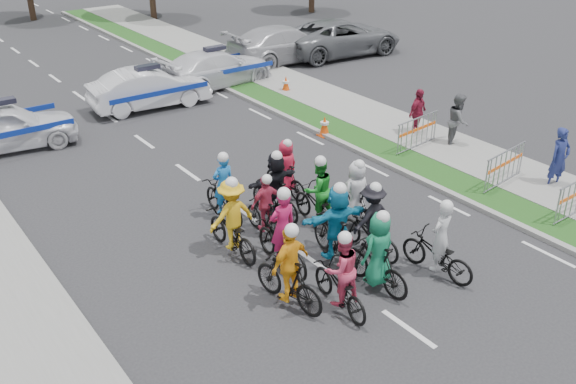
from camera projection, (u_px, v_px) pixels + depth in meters
ground at (408, 329)px, 12.47m from camera, size 90.00×90.00×0.00m
curb_right at (408, 174)px, 18.75m from camera, size 0.20×60.00×0.12m
grass_strip at (424, 168)px, 19.12m from camera, size 1.20×60.00×0.11m
sidewalk_right at (464, 154)px, 20.07m from camera, size 2.40×60.00×0.13m
rider_0 at (438, 250)px, 13.91m from camera, size 0.86×1.90×1.87m
rider_1 at (377, 258)px, 13.38m from camera, size 0.82×1.83×1.90m
rider_2 at (340, 280)px, 12.76m from camera, size 0.83×1.86×1.84m
rider_3 at (289, 274)px, 12.85m from camera, size 1.03×1.90×1.94m
rider_4 at (371, 226)px, 14.65m from camera, size 1.05×1.84×1.85m
rider_5 at (336, 229)px, 14.28m from camera, size 1.67×1.98×2.02m
rider_6 at (282, 241)px, 14.16m from camera, size 0.82×2.02×2.02m
rider_7 at (355, 200)px, 15.82m from camera, size 0.78×1.75×1.83m
rider_8 at (317, 200)px, 15.84m from camera, size 0.83×1.91×1.92m
rider_9 at (266, 212)px, 15.41m from camera, size 0.84×1.59×1.67m
rider_10 at (232, 224)px, 14.62m from camera, size 1.10×1.95×1.99m
rider_11 at (275, 190)px, 16.16m from camera, size 1.53×1.82×1.88m
rider_12 at (223, 196)px, 16.22m from camera, size 0.70×1.84×1.86m
rider_13 at (286, 174)px, 17.33m from camera, size 0.75×1.64×1.69m
police_car_0 at (5, 127)px, 20.28m from camera, size 4.59×2.43×1.49m
police_car_1 at (149, 88)px, 23.91m from camera, size 4.58×1.95×1.47m
police_car_2 at (216, 68)px, 26.42m from camera, size 5.28×2.61×1.47m
civilian_sedan at (285, 44)px, 29.73m from camera, size 5.73×2.35×1.66m
civilian_suv at (341, 37)px, 30.87m from camera, size 6.33×3.37×1.69m
spectator_0 at (559, 158)px, 17.69m from camera, size 0.71×0.53×1.77m
spectator_1 at (458, 121)px, 20.43m from camera, size 1.07×1.03×1.75m
spectator_2 at (418, 113)px, 21.24m from camera, size 1.02×0.60×1.63m
barrier_1 at (504, 169)px, 17.86m from camera, size 2.05×0.76×1.12m
barrier_2 at (417, 134)px, 20.24m from camera, size 2.04×0.73×1.12m
cone_0 at (325, 126)px, 21.48m from camera, size 0.40×0.40×0.70m
cone_1 at (286, 85)px, 25.68m from camera, size 0.40×0.40×0.70m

